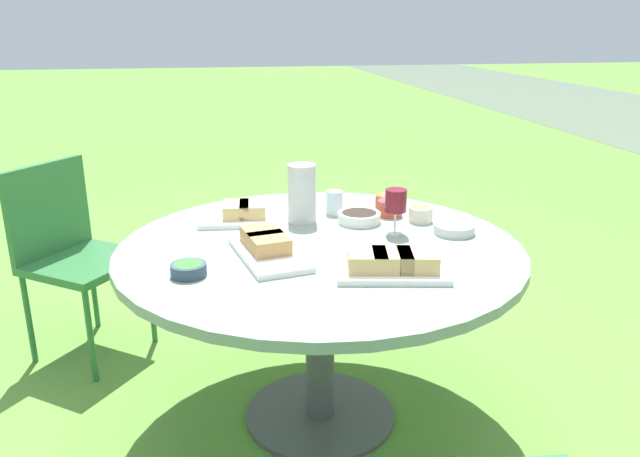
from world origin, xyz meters
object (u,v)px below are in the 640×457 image
object	(u,v)px
wine_glass	(396,202)
dining_table	(320,270)
chair_near_left	(71,245)
water_pitcher	(302,193)

from	to	relation	value
wine_glass	dining_table	bearing A→B (deg)	-77.07
chair_near_left	water_pitcher	size ratio (longest dim) A/B	3.82
dining_table	water_pitcher	world-z (taller)	water_pitcher
chair_near_left	dining_table	bearing A→B (deg)	53.86
dining_table	chair_near_left	world-z (taller)	chair_near_left
chair_near_left	wine_glass	world-z (taller)	wine_glass
wine_glass	chair_near_left	bearing A→B (deg)	-117.07
dining_table	water_pitcher	size ratio (longest dim) A/B	6.24
chair_near_left	water_pitcher	bearing A→B (deg)	65.03
chair_near_left	water_pitcher	distance (m)	1.14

